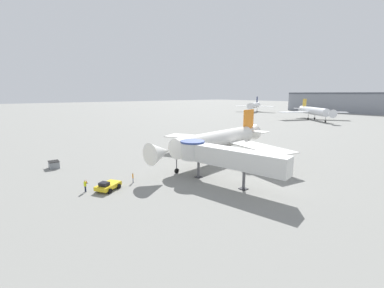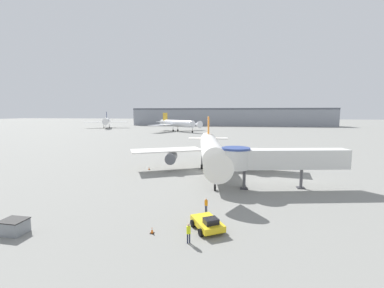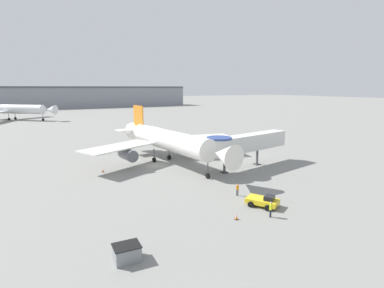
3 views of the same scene
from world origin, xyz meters
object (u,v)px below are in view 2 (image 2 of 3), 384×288
object	(u,v)px
traffic_cone_port_wing	(149,168)
background_jet_gold_tail	(178,123)
jet_bridge	(275,159)
pushback_tug_yellow	(208,223)
traffic_cone_apron_front	(152,230)
background_jet_navy_tail	(106,121)
service_container_gray	(14,227)
ground_crew_marshaller	(189,232)
ground_crew_wing_walker	(206,204)
main_airplane	(211,149)

from	to	relation	value
traffic_cone_port_wing	background_jet_gold_tail	bearing A→B (deg)	99.16
jet_bridge	background_jet_gold_tail	size ratio (longest dim) A/B	0.59
pushback_tug_yellow	traffic_cone_port_wing	size ratio (longest dim) A/B	7.06
traffic_cone_apron_front	background_jet_navy_tail	bearing A→B (deg)	118.89
background_jet_gold_tail	traffic_cone_port_wing	bearing A→B (deg)	-131.12
service_container_gray	background_jet_navy_tail	bearing A→B (deg)	114.77
traffic_cone_port_wing	ground_crew_marshaller	bearing A→B (deg)	-64.81
pushback_tug_yellow	background_jet_gold_tail	bearing A→B (deg)	73.59
traffic_cone_apron_front	ground_crew_wing_walker	xyz separation A→B (m)	(4.44, 5.89, 0.64)
background_jet_gold_tail	jet_bridge	bearing A→B (deg)	-120.85
ground_crew_marshaller	traffic_cone_apron_front	bearing A→B (deg)	-39.22
main_airplane	background_jet_navy_tail	size ratio (longest dim) A/B	1.18
main_airplane	traffic_cone_apron_front	world-z (taller)	main_airplane
traffic_cone_port_wing	pushback_tug_yellow	bearing A→B (deg)	-59.82
jet_bridge	ground_crew_marshaller	distance (m)	20.66
service_container_gray	traffic_cone_apron_front	world-z (taller)	service_container_gray
jet_bridge	ground_crew_wing_walker	world-z (taller)	jet_bridge
traffic_cone_apron_front	main_airplane	bearing A→B (deg)	83.14
main_airplane	service_container_gray	bearing A→B (deg)	-127.17
jet_bridge	service_container_gray	size ratio (longest dim) A/B	8.15
main_airplane	service_container_gray	xyz separation A→B (m)	(-15.79, -28.25, -3.65)
ground_crew_marshaller	ground_crew_wing_walker	xyz separation A→B (m)	(0.76, 7.12, -0.08)
jet_bridge	traffic_cone_port_wing	xyz separation A→B (m)	(-22.41, 8.96, -4.20)
traffic_cone_port_wing	background_jet_gold_tail	distance (m)	101.87
jet_bridge	main_airplane	bearing A→B (deg)	125.98
ground_crew_marshaller	jet_bridge	bearing A→B (deg)	-139.37
jet_bridge	ground_crew_marshaller	world-z (taller)	jet_bridge
ground_crew_marshaller	pushback_tug_yellow	bearing A→B (deg)	-136.79
pushback_tug_yellow	background_jet_gold_tail	world-z (taller)	background_jet_gold_tail
main_airplane	service_container_gray	size ratio (longest dim) A/B	14.65
ground_crew_wing_walker	background_jet_navy_tail	size ratio (longest dim) A/B	0.06
main_airplane	background_jet_navy_tail	world-z (taller)	background_jet_navy_tail
traffic_cone_apron_front	service_container_gray	bearing A→B (deg)	-170.62
ground_crew_wing_walker	background_jet_gold_tail	world-z (taller)	background_jet_gold_tail
pushback_tug_yellow	service_container_gray	size ratio (longest dim) A/B	1.90
pushback_tug_yellow	service_container_gray	distance (m)	18.05
service_container_gray	traffic_cone_apron_front	xyz separation A→B (m)	(12.64, 2.09, -0.38)
pushback_tug_yellow	traffic_cone_apron_front	bearing A→B (deg)	167.00
service_container_gray	ground_crew_wing_walker	world-z (taller)	ground_crew_wing_walker
main_airplane	pushback_tug_yellow	bearing A→B (deg)	-93.57
service_container_gray	traffic_cone_port_wing	size ratio (longest dim) A/B	3.72
traffic_cone_port_wing	ground_crew_marshaller	world-z (taller)	ground_crew_marshaller
jet_bridge	service_container_gray	xyz separation A→B (m)	(-26.11, -18.72, -3.80)
traffic_cone_port_wing	traffic_cone_apron_front	size ratio (longest dim) A/B	0.97
ground_crew_marshaller	background_jet_gold_tail	xyz separation A→B (m)	(-28.82, 127.30, 3.78)
ground_crew_marshaller	background_jet_gold_tail	size ratio (longest dim) A/B	0.06
ground_crew_wing_walker	background_jet_gold_tail	bearing A→B (deg)	131.76
traffic_cone_apron_front	ground_crew_wing_walker	size ratio (longest dim) A/B	0.38
traffic_cone_port_wing	jet_bridge	bearing A→B (deg)	-21.79
traffic_cone_port_wing	traffic_cone_apron_front	bearing A→B (deg)	-70.75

